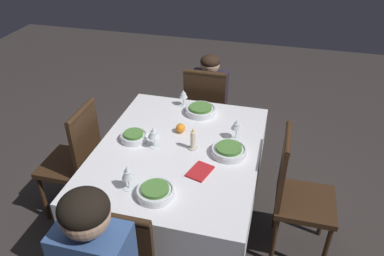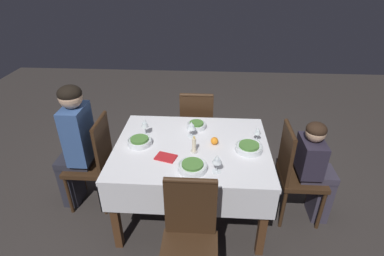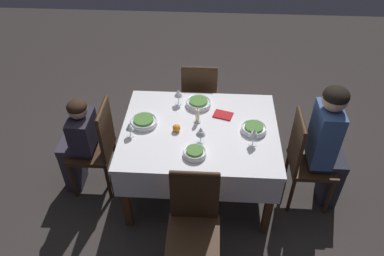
# 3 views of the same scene
# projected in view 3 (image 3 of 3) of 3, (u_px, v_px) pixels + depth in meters

# --- Properties ---
(ground_plane) EXTENTS (8.00, 8.00, 0.00)m
(ground_plane) POSITION_uv_depth(u_px,v_px,m) (199.00, 187.00, 3.53)
(ground_plane) COLOR #332D2B
(dining_table) EXTENTS (1.28, 1.02, 0.72)m
(dining_table) POSITION_uv_depth(u_px,v_px,m) (200.00, 137.00, 3.12)
(dining_table) COLOR silver
(dining_table) RESTS_ON ground_plane
(chair_east) EXTENTS (0.38, 0.37, 0.91)m
(chair_east) POSITION_uv_depth(u_px,v_px,m) (305.00, 158.00, 3.12)
(chair_east) COLOR #382314
(chair_east) RESTS_ON ground_plane
(chair_west) EXTENTS (0.38, 0.37, 0.91)m
(chair_west) POSITION_uv_depth(u_px,v_px,m) (97.00, 145.00, 3.24)
(chair_west) COLOR #382314
(chair_west) RESTS_ON ground_plane
(chair_north) EXTENTS (0.37, 0.38, 0.91)m
(chair_north) POSITION_uv_depth(u_px,v_px,m) (199.00, 97.00, 3.79)
(chair_north) COLOR #382314
(chair_north) RESTS_ON ground_plane
(chair_south) EXTENTS (0.37, 0.38, 0.91)m
(chair_south) POSITION_uv_depth(u_px,v_px,m) (194.00, 223.00, 2.63)
(chair_south) COLOR #382314
(chair_south) RESTS_ON ground_plane
(person_adult_denim) EXTENTS (0.34, 0.30, 1.21)m
(person_adult_denim) POSITION_uv_depth(u_px,v_px,m) (328.00, 143.00, 3.00)
(person_adult_denim) COLOR #282833
(person_adult_denim) RESTS_ON ground_plane
(person_child_dark) EXTENTS (0.33, 0.30, 0.97)m
(person_child_dark) POSITION_uv_depth(u_px,v_px,m) (78.00, 142.00, 3.23)
(person_child_dark) COLOR #383342
(person_child_dark) RESTS_ON ground_plane
(bowl_east) EXTENTS (0.21, 0.21, 0.06)m
(bowl_east) POSITION_uv_depth(u_px,v_px,m) (254.00, 128.00, 3.03)
(bowl_east) COLOR silver
(bowl_east) RESTS_ON dining_table
(wine_glass_east) EXTENTS (0.07, 0.07, 0.16)m
(wine_glass_east) POSITION_uv_depth(u_px,v_px,m) (254.00, 134.00, 2.85)
(wine_glass_east) COLOR white
(wine_glass_east) RESTS_ON dining_table
(bowl_west) EXTENTS (0.23, 0.23, 0.06)m
(bowl_west) POSITION_uv_depth(u_px,v_px,m) (144.00, 121.00, 3.09)
(bowl_west) COLOR silver
(bowl_west) RESTS_ON dining_table
(wine_glass_west) EXTENTS (0.06, 0.06, 0.13)m
(wine_glass_west) POSITION_uv_depth(u_px,v_px,m) (130.00, 127.00, 2.94)
(wine_glass_west) COLOR white
(wine_glass_west) RESTS_ON dining_table
(bowl_north) EXTENTS (0.22, 0.22, 0.06)m
(bowl_north) POSITION_uv_depth(u_px,v_px,m) (198.00, 103.00, 3.29)
(bowl_north) COLOR silver
(bowl_north) RESTS_ON dining_table
(wine_glass_north) EXTENTS (0.07, 0.07, 0.15)m
(wine_glass_north) POSITION_uv_depth(u_px,v_px,m) (178.00, 94.00, 3.26)
(wine_glass_north) COLOR white
(wine_glass_north) RESTS_ON dining_table
(bowl_south) EXTENTS (0.18, 0.18, 0.06)m
(bowl_south) POSITION_uv_depth(u_px,v_px,m) (195.00, 152.00, 2.81)
(bowl_south) COLOR silver
(bowl_south) RESTS_ON dining_table
(wine_glass_south) EXTENTS (0.08, 0.08, 0.15)m
(wine_glass_south) POSITION_uv_depth(u_px,v_px,m) (201.00, 132.00, 2.88)
(wine_glass_south) COLOR white
(wine_glass_south) RESTS_ON dining_table
(candle_centerpiece) EXTENTS (0.06, 0.06, 0.15)m
(candle_centerpiece) POSITION_uv_depth(u_px,v_px,m) (197.00, 116.00, 3.10)
(candle_centerpiece) COLOR beige
(candle_centerpiece) RESTS_ON dining_table
(orange_fruit) EXTENTS (0.06, 0.06, 0.06)m
(orange_fruit) POSITION_uv_depth(u_px,v_px,m) (176.00, 128.00, 3.02)
(orange_fruit) COLOR orange
(orange_fruit) RESTS_ON dining_table
(napkin_red_folded) EXTENTS (0.18, 0.15, 0.01)m
(napkin_red_folded) POSITION_uv_depth(u_px,v_px,m) (223.00, 115.00, 3.19)
(napkin_red_folded) COLOR red
(napkin_red_folded) RESTS_ON dining_table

